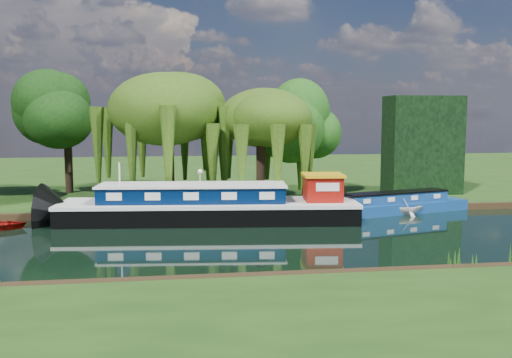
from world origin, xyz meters
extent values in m
plane|color=black|center=(0.00, 0.00, 0.00)|extent=(120.00, 120.00, 0.00)
cube|color=#1A380F|center=(0.00, 34.00, 0.23)|extent=(120.00, 52.00, 0.45)
cube|color=black|center=(0.86, 5.94, 0.48)|extent=(19.37, 6.08, 1.27)
cube|color=silver|center=(0.86, 5.94, 1.22)|extent=(19.48, 6.18, 0.23)
cube|color=#031539|center=(-0.19, 6.04, 1.85)|extent=(12.05, 4.19, 1.01)
cube|color=silver|center=(-0.19, 6.04, 2.41)|extent=(12.28, 4.42, 0.13)
cube|color=maroon|center=(8.23, 5.21, 2.14)|extent=(2.54, 2.54, 1.59)
cube|color=gold|center=(8.23, 5.21, 3.02)|extent=(2.83, 2.83, 0.17)
cylinder|color=silver|center=(-4.83, 6.50, 2.61)|extent=(0.11, 0.11, 2.54)
cube|color=navy|center=(14.14, 7.30, 0.31)|extent=(11.45, 4.81, 0.85)
cube|color=navy|center=(14.14, 7.30, 1.09)|extent=(8.04, 3.46, 0.71)
cube|color=black|center=(14.14, 7.30, 1.49)|extent=(8.15, 3.58, 0.09)
cube|color=silver|center=(11.46, 5.81, 1.13)|extent=(0.56, 0.20, 0.30)
cube|color=silver|center=(13.38, 6.34, 1.13)|extent=(0.56, 0.20, 0.30)
cube|color=silver|center=(15.29, 6.86, 1.13)|extent=(0.56, 0.20, 0.30)
cube|color=silver|center=(17.21, 7.38, 1.13)|extent=(0.56, 0.20, 0.30)
imported|color=silver|center=(14.55, 6.63, 0.00)|extent=(2.49, 2.16, 1.30)
cylinder|color=black|center=(-1.68, 14.22, 3.22)|extent=(0.72, 0.72, 5.54)
ellipsoid|color=#2E480F|center=(-1.68, 14.22, 7.23)|extent=(7.74, 7.74, 5.00)
cylinder|color=black|center=(5.09, 11.38, 2.74)|extent=(0.65, 0.65, 4.58)
ellipsoid|color=#2E480F|center=(5.09, 11.38, 6.05)|extent=(6.25, 6.25, 4.04)
cylinder|color=black|center=(-10.05, 18.40, 3.98)|extent=(0.69, 0.69, 7.07)
ellipsoid|color=black|center=(-10.05, 18.40, 6.88)|extent=(5.65, 5.65, 5.65)
cylinder|color=black|center=(9.11, 13.95, 3.49)|extent=(0.61, 0.61, 6.09)
ellipsoid|color=#174812|center=(9.11, 13.95, 5.99)|extent=(4.87, 4.87, 4.87)
cube|color=black|center=(19.00, 14.00, 4.45)|extent=(6.00, 3.00, 8.00)
cylinder|color=silver|center=(0.50, 10.50, 1.55)|extent=(0.10, 0.10, 2.20)
sphere|color=white|center=(0.50, 10.50, 2.83)|extent=(0.36, 0.36, 0.36)
cylinder|color=silver|center=(-10.00, 8.40, 0.95)|extent=(0.16, 0.16, 1.00)
cylinder|color=silver|center=(-4.00, 8.40, 0.95)|extent=(0.16, 0.16, 1.00)
cylinder|color=silver|center=(3.00, 8.40, 0.95)|extent=(0.16, 0.16, 1.00)
cylinder|color=silver|center=(9.00, 8.40, 0.95)|extent=(0.16, 0.16, 1.00)
cone|color=#204D14|center=(11.00, -7.70, 0.55)|extent=(1.20, 1.20, 1.10)
camera|label=1|loc=(-1.35, -30.61, 6.89)|focal=40.00mm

